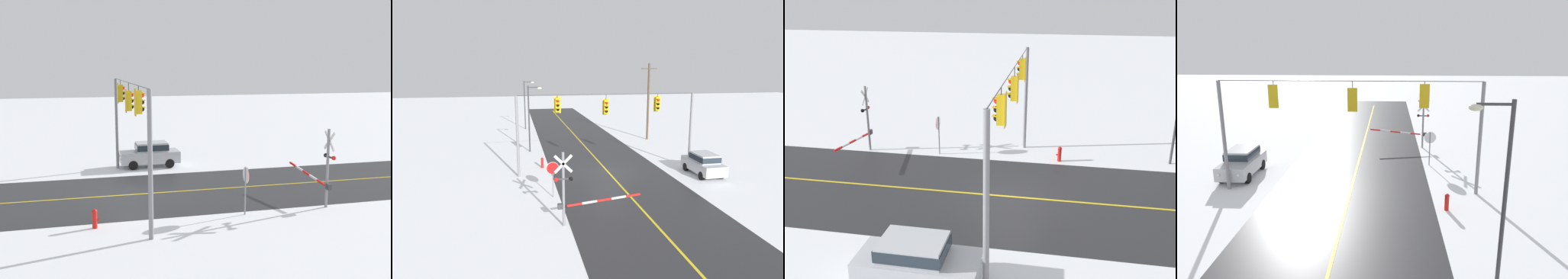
# 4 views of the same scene
# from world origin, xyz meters

# --- Properties ---
(ground_plane) EXTENTS (160.00, 160.00, 0.00)m
(ground_plane) POSITION_xyz_m (0.00, 0.00, 0.00)
(ground_plane) COLOR white
(road_asphalt) EXTENTS (9.00, 80.00, 0.01)m
(road_asphalt) POSITION_xyz_m (0.00, 6.00, 0.00)
(road_asphalt) COLOR #28282B
(road_asphalt) RESTS_ON ground
(lane_centre_line) EXTENTS (0.14, 72.00, 0.01)m
(lane_centre_line) POSITION_xyz_m (0.00, 6.00, 0.01)
(lane_centre_line) COLOR gold
(lane_centre_line) RESTS_ON ground
(signal_span) EXTENTS (14.20, 0.47, 6.22)m
(signal_span) POSITION_xyz_m (-0.02, -0.01, 4.27)
(signal_span) COLOR gray
(signal_span) RESTS_ON ground
(stop_sign) EXTENTS (0.80, 0.09, 2.35)m
(stop_sign) POSITION_xyz_m (-4.91, -4.92, 1.71)
(stop_sign) COLOR gray
(stop_sign) RESTS_ON ground
(railroad_crossing) EXTENTS (4.67, 0.31, 4.00)m
(railroad_crossing) POSITION_xyz_m (-4.40, -9.31, 1.98)
(railroad_crossing) COLOR gray
(railroad_crossing) RESTS_ON ground
(parked_car_silver) EXTENTS (1.83, 4.20, 1.74)m
(parked_car_silver) POSITION_xyz_m (7.07, -2.29, 0.95)
(parked_car_silver) COLOR #B7BABF
(parked_car_silver) RESTS_ON ground
(streetlamp_near) EXTENTS (1.39, 0.28, 6.50)m
(streetlamp_near) POSITION_xyz_m (-5.59, 8.39, 3.92)
(streetlamp_near) COLOR #38383D
(streetlamp_near) RESTS_ON ground
(streetlamp_far) EXTENTS (1.39, 0.28, 6.50)m
(streetlamp_far) POSITION_xyz_m (-5.59, 21.99, 3.92)
(streetlamp_far) COLOR #38383D
(streetlamp_far) RESTS_ON ground
(fire_hydrant) EXTENTS (0.24, 0.31, 0.88)m
(fire_hydrant) POSITION_xyz_m (-5.06, 2.19, 0.47)
(fire_hydrant) COLOR red
(fire_hydrant) RESTS_ON ground
(utility_pole) EXTENTS (1.80, 0.24, 8.70)m
(utility_pole) POSITION_xyz_m (7.86, 12.05, 4.48)
(utility_pole) COLOR brown
(utility_pole) RESTS_ON ground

